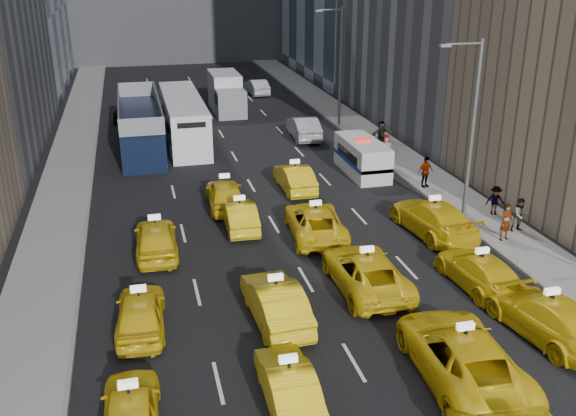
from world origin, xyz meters
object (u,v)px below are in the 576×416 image
at_px(box_truck, 226,93).
at_px(pedestrian_0, 506,222).
at_px(double_decker, 140,124).
at_px(nypd_van, 362,158).
at_px(city_bus, 183,119).

distance_m(box_truck, pedestrian_0, 31.25).
bearing_deg(double_decker, box_truck, 45.36).
bearing_deg(double_decker, nypd_van, -42.08).
xyz_separation_m(double_decker, city_bus, (3.06, 1.40, -0.15)).
relative_size(city_bus, pedestrian_0, 6.86).
height_order(nypd_van, box_truck, box_truck).
xyz_separation_m(box_truck, pedestrian_0, (8.37, -30.10, -0.50)).
relative_size(nypd_van, pedestrian_0, 2.94).
distance_m(nypd_van, double_decker, 15.70).
bearing_deg(pedestrian_0, double_decker, 115.18).
xyz_separation_m(city_bus, box_truck, (4.42, 8.54, -0.02)).
height_order(double_decker, pedestrian_0, double_decker).
distance_m(double_decker, city_bus, 3.37).
distance_m(nypd_van, city_bus, 14.26).
relative_size(city_bus, box_truck, 1.79).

